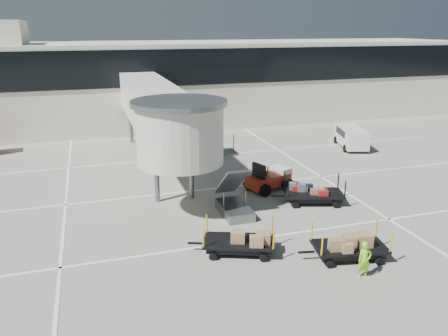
{
  "coord_description": "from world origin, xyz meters",
  "views": [
    {
      "loc": [
        -8.26,
        -15.11,
        9.47
      ],
      "look_at": [
        -1.41,
        6.86,
        2.0
      ],
      "focal_mm": 35.0,
      "sensor_mm": 36.0,
      "label": 1
    }
  ],
  "objects_px": {
    "box_cart_near": "(349,246)",
    "minivan": "(351,136)",
    "ground_worker": "(364,260)",
    "suitcase_cart": "(313,194)",
    "baggage_tug": "(269,179)",
    "box_cart_far": "(241,241)"
  },
  "relations": [
    {
      "from": "box_cart_near",
      "to": "ground_worker",
      "type": "bearing_deg",
      "value": -89.8
    },
    {
      "from": "minivan",
      "to": "ground_worker",
      "type": "bearing_deg",
      "value": -104.92
    },
    {
      "from": "suitcase_cart",
      "to": "baggage_tug",
      "type": "bearing_deg",
      "value": 134.6
    },
    {
      "from": "box_cart_near",
      "to": "box_cart_far",
      "type": "relative_size",
      "value": 1.01
    },
    {
      "from": "suitcase_cart",
      "to": "box_cart_far",
      "type": "height_order",
      "value": "suitcase_cart"
    },
    {
      "from": "box_cart_near",
      "to": "ground_worker",
      "type": "height_order",
      "value": "ground_worker"
    },
    {
      "from": "suitcase_cart",
      "to": "box_cart_far",
      "type": "distance_m",
      "value": 7.04
    },
    {
      "from": "baggage_tug",
      "to": "box_cart_near",
      "type": "xyz_separation_m",
      "value": [
        -0.01,
        -8.71,
        -0.07
      ]
    },
    {
      "from": "box_cart_near",
      "to": "minivan",
      "type": "distance_m",
      "value": 18.84
    },
    {
      "from": "box_cart_near",
      "to": "ground_worker",
      "type": "xyz_separation_m",
      "value": [
        -0.29,
        -1.5,
        0.19
      ]
    },
    {
      "from": "baggage_tug",
      "to": "box_cart_far",
      "type": "height_order",
      "value": "baggage_tug"
    },
    {
      "from": "suitcase_cart",
      "to": "ground_worker",
      "type": "distance_m",
      "value": 7.63
    },
    {
      "from": "ground_worker",
      "to": "box_cart_near",
      "type": "bearing_deg",
      "value": 86.48
    },
    {
      "from": "ground_worker",
      "to": "suitcase_cart",
      "type": "bearing_deg",
      "value": 83.81
    },
    {
      "from": "box_cart_far",
      "to": "minivan",
      "type": "height_order",
      "value": "minivan"
    },
    {
      "from": "box_cart_far",
      "to": "ground_worker",
      "type": "xyz_separation_m",
      "value": [
        3.95,
        -3.32,
        0.23
      ]
    },
    {
      "from": "box_cart_near",
      "to": "box_cart_far",
      "type": "distance_m",
      "value": 4.61
    },
    {
      "from": "baggage_tug",
      "to": "ground_worker",
      "type": "relative_size",
      "value": 1.95
    },
    {
      "from": "baggage_tug",
      "to": "ground_worker",
      "type": "xyz_separation_m",
      "value": [
        -0.3,
        -10.21,
        0.12
      ]
    },
    {
      "from": "suitcase_cart",
      "to": "ground_worker",
      "type": "relative_size",
      "value": 2.62
    },
    {
      "from": "box_cart_far",
      "to": "suitcase_cart",
      "type": "bearing_deg",
      "value": 56.47
    },
    {
      "from": "suitcase_cart",
      "to": "minivan",
      "type": "height_order",
      "value": "minivan"
    }
  ]
}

